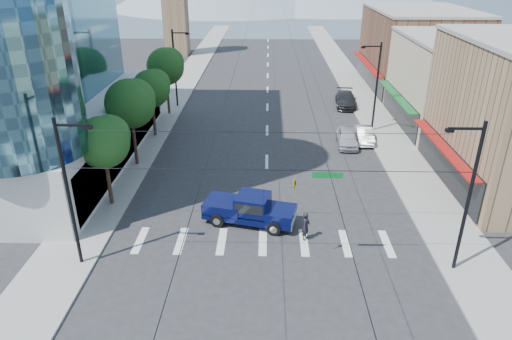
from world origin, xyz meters
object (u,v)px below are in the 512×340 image
object	(u,v)px
pedestrian	(306,226)
parked_car_mid	(364,135)
pickup_truck	(249,208)
parked_car_far	(346,99)
parked_car_near	(347,137)

from	to	relation	value
pedestrian	parked_car_mid	world-z (taller)	pedestrian
pickup_truck	parked_car_far	bearing A→B (deg)	82.33
pedestrian	parked_car_far	size ratio (longest dim) A/B	0.34
parked_car_mid	parked_car_far	distance (m)	11.66
pickup_truck	parked_car_near	bearing A→B (deg)	72.16
pedestrian	parked_car_far	bearing A→B (deg)	9.81
pedestrian	parked_car_far	xyz separation A→B (m)	(6.89, 28.80, -0.14)
pickup_truck	parked_car_near	distance (m)	16.69
pedestrian	parked_car_near	bearing A→B (deg)	5.76
pickup_truck	pedestrian	distance (m)	4.13
pedestrian	parked_car_near	xyz separation A→B (m)	(5.09, 16.14, -0.16)
parked_car_near	parked_car_far	distance (m)	12.79
parked_car_mid	parked_car_far	size ratio (longest dim) A/B	0.76
pickup_truck	pedestrian	xyz separation A→B (m)	(3.65, -1.93, -0.13)
parked_car_near	parked_car_far	size ratio (longest dim) A/B	0.83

